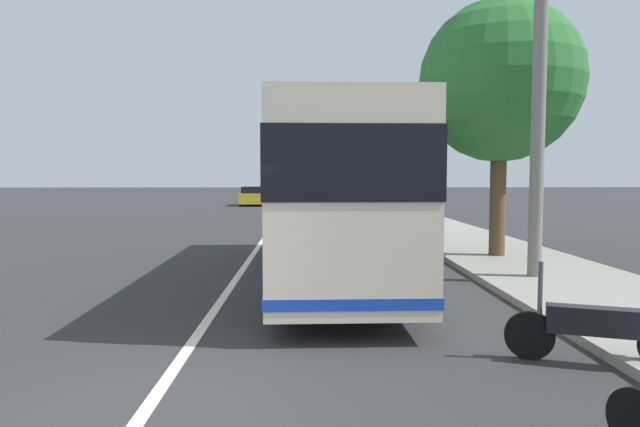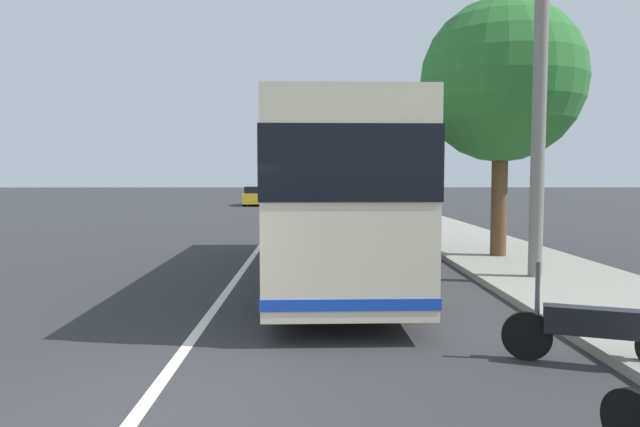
{
  "view_description": "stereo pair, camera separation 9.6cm",
  "coord_description": "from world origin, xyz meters",
  "px_view_note": "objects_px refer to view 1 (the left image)",
  "views": [
    {
      "loc": [
        -5.16,
        -1.61,
        2.32
      ],
      "look_at": [
        6.87,
        -1.89,
        1.51
      ],
      "focal_mm": 30.96,
      "sensor_mm": 36.0,
      "label": 1
    },
    {
      "loc": [
        -5.16,
        -1.7,
        2.32
      ],
      "look_at": [
        6.87,
        -1.89,
        1.51
      ],
      "focal_mm": 30.96,
      "sensor_mm": 36.0,
      "label": 2
    }
  ],
  "objects_px": {
    "car_side_street": "(267,193)",
    "roadside_tree_mid_block": "(500,82)",
    "coach_bus": "(330,190)",
    "motorcycle_mid_row": "(595,328)",
    "utility_pole": "(539,94)",
    "car_ahead_same_lane": "(320,207)",
    "car_far_distant": "(253,196)",
    "car_behind_bus": "(310,191)"
  },
  "relations": [
    {
      "from": "car_ahead_same_lane",
      "to": "motorcycle_mid_row",
      "type": "bearing_deg",
      "value": -175.09
    },
    {
      "from": "car_far_distant",
      "to": "car_side_street",
      "type": "distance_m",
      "value": 12.04
    },
    {
      "from": "car_far_distant",
      "to": "motorcycle_mid_row",
      "type": "bearing_deg",
      "value": 10.1
    },
    {
      "from": "coach_bus",
      "to": "car_ahead_same_lane",
      "type": "bearing_deg",
      "value": -1.51
    },
    {
      "from": "coach_bus",
      "to": "car_behind_bus",
      "type": "relative_size",
      "value": 2.56
    },
    {
      "from": "coach_bus",
      "to": "motorcycle_mid_row",
      "type": "bearing_deg",
      "value": -154.97
    },
    {
      "from": "car_side_street",
      "to": "roadside_tree_mid_block",
      "type": "distance_m",
      "value": 42.43
    },
    {
      "from": "coach_bus",
      "to": "roadside_tree_mid_block",
      "type": "relative_size",
      "value": 1.54
    },
    {
      "from": "car_ahead_same_lane",
      "to": "utility_pole",
      "type": "relative_size",
      "value": 0.52
    },
    {
      "from": "motorcycle_mid_row",
      "to": "car_side_street",
      "type": "xyz_separation_m",
      "value": [
        49.69,
        7.55,
        0.17
      ]
    },
    {
      "from": "car_far_distant",
      "to": "roadside_tree_mid_block",
      "type": "distance_m",
      "value": 30.95
    },
    {
      "from": "motorcycle_mid_row",
      "to": "utility_pole",
      "type": "height_order",
      "value": "utility_pole"
    },
    {
      "from": "coach_bus",
      "to": "car_behind_bus",
      "type": "bearing_deg",
      "value": -0.63
    },
    {
      "from": "car_behind_bus",
      "to": "utility_pole",
      "type": "height_order",
      "value": "utility_pole"
    },
    {
      "from": "utility_pole",
      "to": "car_ahead_same_lane",
      "type": "bearing_deg",
      "value": 14.2
    },
    {
      "from": "coach_bus",
      "to": "motorcycle_mid_row",
      "type": "relative_size",
      "value": 5.38
    },
    {
      "from": "car_far_distant",
      "to": "utility_pole",
      "type": "distance_m",
      "value": 33.83
    },
    {
      "from": "car_side_street",
      "to": "motorcycle_mid_row",
      "type": "bearing_deg",
      "value": 12.1
    },
    {
      "from": "car_side_street",
      "to": "utility_pole",
      "type": "distance_m",
      "value": 45.43
    },
    {
      "from": "car_side_street",
      "to": "car_behind_bus",
      "type": "distance_m",
      "value": 4.65
    },
    {
      "from": "car_ahead_same_lane",
      "to": "roadside_tree_mid_block",
      "type": "relative_size",
      "value": 0.6
    },
    {
      "from": "motorcycle_mid_row",
      "to": "roadside_tree_mid_block",
      "type": "bearing_deg",
      "value": -81.56
    },
    {
      "from": "car_behind_bus",
      "to": "car_side_street",
      "type": "bearing_deg",
      "value": 116.07
    },
    {
      "from": "car_behind_bus",
      "to": "roadside_tree_mid_block",
      "type": "relative_size",
      "value": 0.6
    },
    {
      "from": "car_ahead_same_lane",
      "to": "roadside_tree_mid_block",
      "type": "bearing_deg",
      "value": -163.93
    },
    {
      "from": "car_ahead_same_lane",
      "to": "car_side_street",
      "type": "distance_m",
      "value": 27.87
    },
    {
      "from": "motorcycle_mid_row",
      "to": "car_ahead_same_lane",
      "type": "height_order",
      "value": "car_ahead_same_lane"
    },
    {
      "from": "car_far_distant",
      "to": "car_behind_bus",
      "type": "height_order",
      "value": "car_behind_bus"
    },
    {
      "from": "coach_bus",
      "to": "roadside_tree_mid_block",
      "type": "distance_m",
      "value": 6.01
    },
    {
      "from": "car_side_street",
      "to": "roadside_tree_mid_block",
      "type": "height_order",
      "value": "roadside_tree_mid_block"
    },
    {
      "from": "utility_pole",
      "to": "car_far_distant",
      "type": "bearing_deg",
      "value": 16.0
    },
    {
      "from": "car_side_street",
      "to": "car_behind_bus",
      "type": "height_order",
      "value": "car_behind_bus"
    },
    {
      "from": "coach_bus",
      "to": "utility_pole",
      "type": "bearing_deg",
      "value": -101.65
    },
    {
      "from": "car_ahead_same_lane",
      "to": "utility_pole",
      "type": "xyz_separation_m",
      "value": [
        -16.92,
        -4.28,
        3.37
      ]
    },
    {
      "from": "coach_bus",
      "to": "car_side_street",
      "type": "bearing_deg",
      "value": 5.04
    },
    {
      "from": "motorcycle_mid_row",
      "to": "car_behind_bus",
      "type": "height_order",
      "value": "car_behind_bus"
    },
    {
      "from": "utility_pole",
      "to": "coach_bus",
      "type": "bearing_deg",
      "value": 79.29
    },
    {
      "from": "motorcycle_mid_row",
      "to": "car_ahead_same_lane",
      "type": "xyz_separation_m",
      "value": [
        22.22,
        2.83,
        0.25
      ]
    },
    {
      "from": "car_far_distant",
      "to": "roadside_tree_mid_block",
      "type": "height_order",
      "value": "roadside_tree_mid_block"
    },
    {
      "from": "car_far_distant",
      "to": "roadside_tree_mid_block",
      "type": "xyz_separation_m",
      "value": [
        -29.14,
        -9.56,
        4.15
      ]
    },
    {
      "from": "motorcycle_mid_row",
      "to": "roadside_tree_mid_block",
      "type": "height_order",
      "value": "roadside_tree_mid_block"
    },
    {
      "from": "roadside_tree_mid_block",
      "to": "car_behind_bus",
      "type": "bearing_deg",
      "value": 6.6
    }
  ]
}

